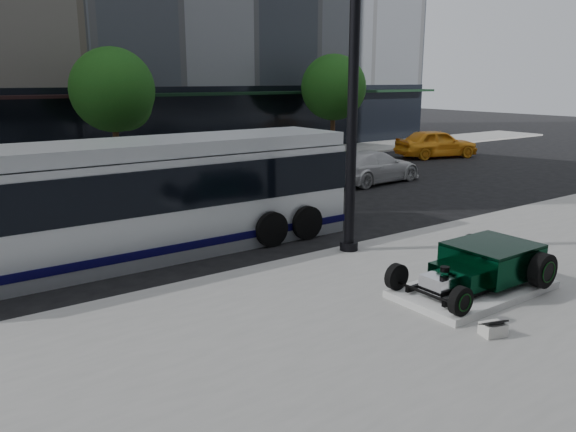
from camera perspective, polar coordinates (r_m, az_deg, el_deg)
ground at (r=15.48m, az=-4.41°, el=-2.81°), size 120.00×120.00×0.00m
sidewalk_far at (r=28.14m, az=-19.41°, el=4.10°), size 70.00×4.00×0.12m
street_trees at (r=27.26m, az=-17.12°, el=11.84°), size 29.80×3.80×5.70m
display_plinth at (r=12.26m, az=18.29°, el=-7.06°), size 3.40×1.80×0.15m
hot_rod at (r=12.36m, az=19.38°, el=-4.51°), size 3.22×2.00×0.81m
info_plaque at (r=10.42m, az=20.10°, el=-10.68°), size 0.47×0.40×0.31m
lamppost at (r=13.93m, az=6.61°, el=12.14°), size 0.47×0.47×8.47m
transit_bus at (r=14.52m, az=-15.89°, el=1.63°), size 12.12×2.88×2.92m
white_sedan at (r=24.69m, az=8.60°, el=4.98°), size 4.97×2.36×1.40m
yellow_taxi at (r=33.47m, az=14.83°, el=7.15°), size 5.09×3.16×1.62m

